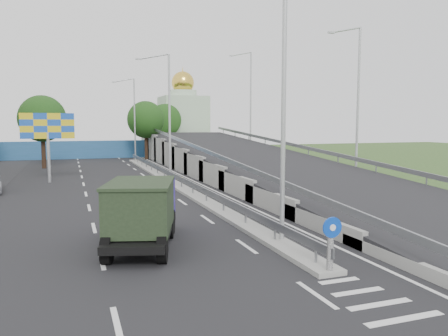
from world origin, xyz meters
name	(u,v)px	position (x,y,z in m)	size (l,w,h in m)	color
ground	(377,304)	(0.00, 0.00, 0.00)	(160.00, 160.00, 0.00)	#2D4C1E
road_surface	(141,194)	(-3.00, 20.00, 0.00)	(26.00, 90.00, 0.04)	black
median	(172,183)	(0.00, 24.00, 0.10)	(1.00, 44.00, 0.20)	gray
overpass_ramp	(261,159)	(7.50, 24.00, 1.75)	(10.00, 50.00, 3.50)	gray
median_guardrail	(172,175)	(0.00, 24.00, 0.75)	(0.09, 44.00, 0.71)	gray
sign_bollard	(331,244)	(0.00, 2.17, 1.03)	(0.64, 0.23, 1.67)	black
lamp_post_near	(279,93)	(0.11, 6.00, 5.81)	(2.74, 0.18, 10.08)	#B2B5B7
lamp_post_mid	(167,110)	(0.11, 26.00, 5.81)	(2.74, 0.18, 10.08)	#B2B5B7
lamp_post_far	(133,114)	(0.11, 46.00, 5.81)	(2.74, 0.18, 10.08)	#B2B5B7
blue_wall	(97,150)	(-4.00, 52.00, 1.20)	(30.00, 0.50, 2.40)	#255A8A
church	(183,120)	(10.00, 60.00, 5.31)	(7.00, 7.00, 13.80)	#B2CCAD
billboard	(48,130)	(-9.00, 28.00, 4.19)	(4.00, 0.24, 5.50)	#B2B5B7
tree_left_mid	(42,119)	(-10.00, 40.00, 5.18)	(4.80, 4.80, 7.60)	black
tree_median_far	(146,120)	(2.00, 48.00, 5.18)	(4.80, 4.80, 7.60)	black
tree_ramp_far	(165,120)	(6.00, 55.00, 5.18)	(4.80, 4.80, 7.60)	black
dump_truck	(143,209)	(-4.82, 7.58, 1.42)	(3.68, 6.19, 2.57)	black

